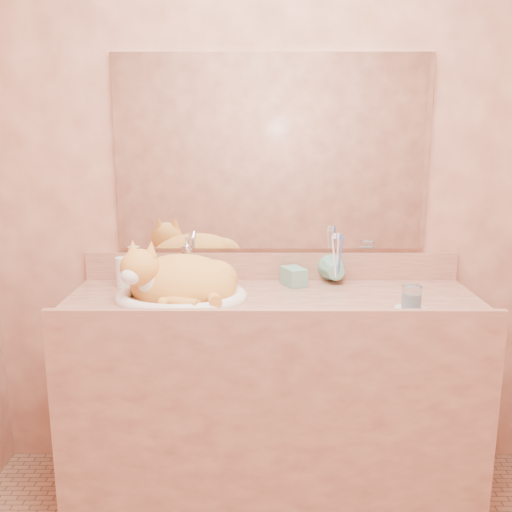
{
  "coord_description": "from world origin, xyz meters",
  "views": [
    {
      "loc": [
        -0.06,
        -1.41,
        1.48
      ],
      "look_at": [
        -0.06,
        0.7,
        1.02
      ],
      "focal_mm": 40.0,
      "sensor_mm": 36.0,
      "label": 1
    }
  ],
  "objects_px": {
    "vanity_counter": "(272,397)",
    "toothbrush_cup": "(337,274)",
    "cat": "(177,279)",
    "soap_dispenser": "(300,269)",
    "water_glass": "(412,297)",
    "sink_basin": "(181,278)"
  },
  "relations": [
    {
      "from": "cat",
      "to": "toothbrush_cup",
      "type": "bearing_deg",
      "value": 28.78
    },
    {
      "from": "sink_basin",
      "to": "toothbrush_cup",
      "type": "relative_size",
      "value": 4.31
    },
    {
      "from": "vanity_counter",
      "to": "toothbrush_cup",
      "type": "xyz_separation_m",
      "value": [
        0.27,
        0.15,
        0.48
      ]
    },
    {
      "from": "vanity_counter",
      "to": "cat",
      "type": "relative_size",
      "value": 3.71
    },
    {
      "from": "sink_basin",
      "to": "water_glass",
      "type": "bearing_deg",
      "value": -24.9
    },
    {
      "from": "vanity_counter",
      "to": "sink_basin",
      "type": "height_order",
      "value": "sink_basin"
    },
    {
      "from": "cat",
      "to": "water_glass",
      "type": "bearing_deg",
      "value": 3.82
    },
    {
      "from": "vanity_counter",
      "to": "sink_basin",
      "type": "distance_m",
      "value": 0.61
    },
    {
      "from": "vanity_counter",
      "to": "water_glass",
      "type": "distance_m",
      "value": 0.71
    },
    {
      "from": "soap_dispenser",
      "to": "water_glass",
      "type": "xyz_separation_m",
      "value": [
        0.38,
        -0.29,
        -0.03
      ]
    },
    {
      "from": "sink_basin",
      "to": "soap_dispenser",
      "type": "height_order",
      "value": "soap_dispenser"
    },
    {
      "from": "water_glass",
      "to": "vanity_counter",
      "type": "bearing_deg",
      "value": 160.51
    },
    {
      "from": "sink_basin",
      "to": "toothbrush_cup",
      "type": "height_order",
      "value": "sink_basin"
    },
    {
      "from": "vanity_counter",
      "to": "soap_dispenser",
      "type": "distance_m",
      "value": 0.54
    },
    {
      "from": "cat",
      "to": "vanity_counter",
      "type": "bearing_deg",
      "value": 15.34
    },
    {
      "from": "vanity_counter",
      "to": "water_glass",
      "type": "relative_size",
      "value": 19.58
    },
    {
      "from": "water_glass",
      "to": "sink_basin",
      "type": "bearing_deg",
      "value": 169.64
    },
    {
      "from": "soap_dispenser",
      "to": "water_glass",
      "type": "relative_size",
      "value": 2.05
    },
    {
      "from": "soap_dispenser",
      "to": "toothbrush_cup",
      "type": "distance_m",
      "value": 0.16
    },
    {
      "from": "sink_basin",
      "to": "soap_dispenser",
      "type": "bearing_deg",
      "value": 2.05
    },
    {
      "from": "vanity_counter",
      "to": "toothbrush_cup",
      "type": "distance_m",
      "value": 0.57
    },
    {
      "from": "soap_dispenser",
      "to": "toothbrush_cup",
      "type": "bearing_deg",
      "value": -11.7
    }
  ]
}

